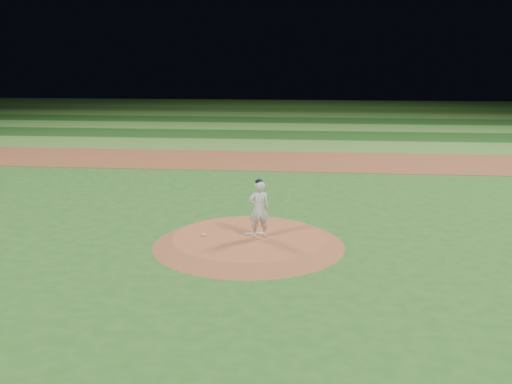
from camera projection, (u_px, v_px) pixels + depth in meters
ground at (249, 245)px, 16.46m from camera, size 120.00×120.00×0.00m
infield_dirt_band at (280, 161)px, 30.02m from camera, size 70.00×6.00×0.02m
outfield_stripe_0 at (285, 145)px, 35.34m from camera, size 70.00×5.00×0.02m
outfield_stripe_1 at (289, 135)px, 40.19m from camera, size 70.00×5.00×0.02m
outfield_stripe_2 at (292, 127)px, 45.03m from camera, size 70.00×5.00×0.02m
outfield_stripe_3 at (294, 120)px, 49.87m from camera, size 70.00×5.00×0.02m
outfield_stripe_4 at (296, 115)px, 54.72m from camera, size 70.00×5.00×0.02m
outfield_stripe_5 at (298, 110)px, 59.56m from camera, size 70.00×5.00×0.02m
pitchers_mound at (249, 241)px, 16.43m from camera, size 5.50×5.50×0.25m
pitching_rubber at (255, 234)px, 16.62m from camera, size 0.63×0.29×0.03m
rosin_bag at (204, 235)px, 16.45m from camera, size 0.13×0.13×0.07m
pitcher_on_mound at (259, 209)px, 16.16m from camera, size 0.70×0.57×1.70m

